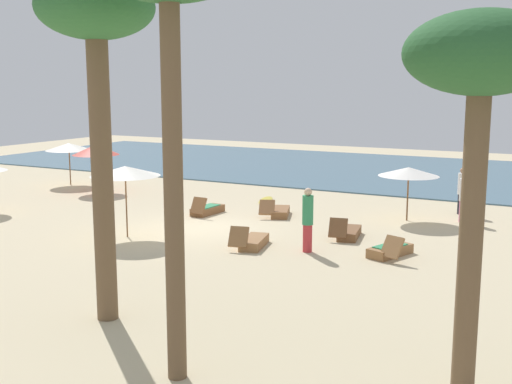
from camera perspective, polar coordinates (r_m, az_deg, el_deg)
The scene contains 17 objects.
ground_plane at distance 22.20m, azimuth -4.85°, elevation -3.16°, with size 60.00×60.00×0.00m, color beige.
ocean_water at distance 37.43m, azimuth 9.30°, elevation 2.04°, with size 48.00×16.00×0.06m, color #476B7F.
umbrella_0 at distance 23.54m, azimuth 13.55°, elevation 1.79°, with size 2.18×2.18×1.96m.
umbrella_1 at distance 29.95m, azimuth -14.20°, elevation 3.71°, with size 2.12×2.12×2.20m.
umbrella_2 at distance 32.52m, azimuth -16.47°, elevation 3.92°, with size 2.26×2.26×2.06m.
umbrella_4 at distance 20.76m, azimuth -11.67°, elevation 1.85°, with size 2.25×2.25×2.33m.
lounger_0 at distance 19.42m, azimuth -0.31°, elevation -4.48°, with size 0.95×1.74×0.73m.
lounger_1 at distance 23.95m, azimuth 2.09°, elevation -1.78°, with size 1.16×1.80×0.67m.
lounger_2 at distance 24.35m, azimuth -4.45°, elevation -1.58°, with size 0.69×1.66×0.75m.
lounger_3 at distance 18.81m, azimuth 11.97°, elevation -5.15°, with size 1.12×1.75×0.73m.
lounger_4 at distance 20.79m, azimuth 8.28°, elevation -3.63°, with size 0.89×1.72×0.74m.
person_0 at distance 23.98m, azimuth 18.16°, elevation -0.43°, with size 0.44×0.44×1.79m.
person_1 at distance 25.41m, azimuth 18.02°, elevation 0.11°, with size 0.47×0.47×1.79m.
person_2 at distance 18.76m, azimuth 4.67°, elevation -2.46°, with size 0.45×0.45×1.92m.
palm_2 at distance 10.05m, azimuth 19.53°, elevation 10.22°, with size 2.30×2.30×6.01m.
palm_3 at distance 13.29m, azimuth -14.16°, elevation 13.81°, with size 2.35×2.35×7.07m.
surfboard at distance 26.98m, azimuth 0.88°, elevation -0.76°, with size 1.12×2.03×0.07m.
Camera 1 is at (11.71, -18.22, 4.92)m, focal length 44.52 mm.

